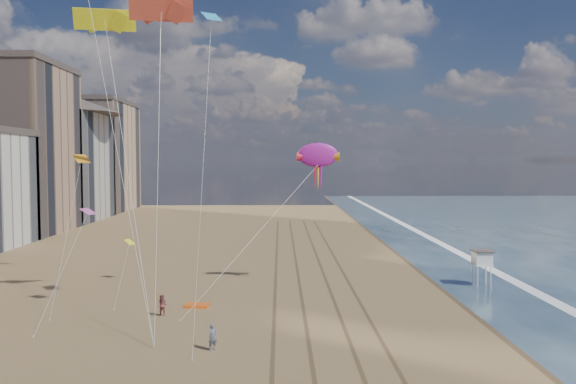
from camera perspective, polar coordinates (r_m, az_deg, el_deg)
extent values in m
plane|color=#42301E|center=(68.37, 16.11, -7.30)|extent=(260.00, 260.00, 0.00)
plane|color=white|center=(69.69, 19.44, -7.15)|extent=(260.00, 260.00, 0.00)
cube|color=brown|center=(55.67, -1.30, -9.57)|extent=(0.28, 120.00, 0.01)
cube|color=brown|center=(55.70, 1.21, -9.56)|extent=(0.28, 120.00, 0.01)
cube|color=brown|center=(55.87, 4.12, -9.53)|extent=(0.28, 120.00, 0.01)
cube|color=brown|center=(56.10, 6.39, -9.49)|extent=(0.28, 120.00, 0.01)
cube|color=tan|center=(106.42, -26.05, 3.79)|extent=(16.00, 20.00, 28.00)
cube|color=#473D38|center=(107.62, -26.25, 11.53)|extent=(16.32, 20.40, 1.00)
cube|color=#BCB2A3|center=(124.62, -21.89, 2.37)|extent=(15.00, 22.00, 22.00)
cone|color=#473D38|center=(125.18, -22.02, 8.43)|extent=(34.22, 34.22, 4.40)
cube|color=tan|center=(145.51, -18.97, 3.31)|extent=(16.00, 24.00, 26.00)
cube|color=#473D38|center=(146.20, -19.07, 8.60)|extent=(16.32, 24.48, 1.00)
cylinder|color=white|center=(58.29, 18.70, -8.19)|extent=(0.13, 0.13, 1.93)
cylinder|color=white|center=(58.73, 19.90, -8.13)|extent=(0.13, 0.13, 1.93)
cylinder|color=white|center=(59.48, 18.28, -7.96)|extent=(0.13, 0.13, 1.93)
cylinder|color=white|center=(59.91, 19.46, -7.90)|extent=(0.13, 0.13, 1.93)
cube|color=white|center=(58.89, 19.10, -6.97)|extent=(1.72, 1.72, 0.13)
cube|color=white|center=(58.79, 19.11, -6.35)|extent=(1.61, 1.61, 1.18)
cube|color=#473D38|center=(58.68, 19.13, -5.67)|extent=(1.93, 1.93, 0.11)
cube|color=#F55D14|center=(48.82, -9.24, -11.31)|extent=(2.11, 1.47, 0.23)
ellipsoid|color=#AB1A97|center=(54.42, 3.06, 3.78)|extent=(4.21, 0.79, 2.50)
cone|color=red|center=(54.34, 1.48, 3.58)|extent=(1.13, 0.94, 0.94)
cone|color=#FFA31A|center=(54.54, 4.64, 3.57)|extent=(1.13, 0.94, 0.94)
cylinder|color=silver|center=(48.87, -3.17, -4.27)|extent=(0.03, 0.03, 20.24)
imported|color=slate|center=(37.93, -7.65, -14.39)|extent=(0.76, 0.73, 1.75)
imported|color=#8C474B|center=(46.37, -12.66, -11.18)|extent=(1.01, 0.89, 1.72)
cube|color=yellow|center=(57.59, -18.12, 16.30)|extent=(5.69, 1.86, 1.93)
cube|color=#CC432D|center=(47.07, -12.76, 17.59)|extent=(4.96, 1.65, 1.69)
plane|color=orange|center=(53.47, -20.23, 3.21)|extent=(2.03, 2.00, 0.75)
plane|color=#29A1DF|center=(43.96, -7.77, 17.25)|extent=(2.02, 1.93, 0.85)
plane|color=yellow|center=(59.84, -15.79, -4.90)|extent=(1.29, 1.34, 0.50)
plane|color=#D4529A|center=(49.14, -19.62, -1.87)|extent=(1.56, 1.60, 0.47)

